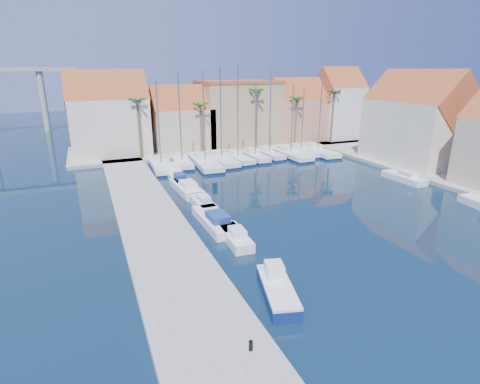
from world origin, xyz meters
The scene contains 35 objects.
ground centered at (0.00, 0.00, 0.00)m, with size 260.00×260.00×0.00m, color #081C30.
quay_west centered at (-9.00, 13.50, 0.25)m, with size 6.00×77.00×0.50m, color gray.
shore_north centered at (10.00, 48.00, 0.25)m, with size 54.00×16.00×0.50m, color gray.
shore_east centered at (32.00, 15.00, 0.25)m, with size 12.00×60.00×0.50m, color gray.
bollard centered at (-7.39, -3.92, 0.77)m, with size 0.22×0.22×0.54m, color black.
fishing_boat centered at (-3.64, 0.39, 0.62)m, with size 3.06×5.57×1.85m.
motorboat_west_0 centered at (-3.10, 8.81, 0.51)m, with size 1.94×5.20×1.40m.
motorboat_west_1 centered at (-3.52, 12.85, 0.51)m, with size 2.51×7.41×1.40m.
motorboat_west_2 centered at (-3.23, 18.02, 0.51)m, with size 1.83×5.08×1.40m.
motorboat_west_3 centered at (-3.39, 23.85, 0.51)m, with size 2.64×7.21×1.40m.
motorboat_west_4 centered at (-3.39, 27.60, 0.51)m, with size 1.82×5.53×1.40m.
motorboat_west_5 centered at (-3.01, 33.38, 0.51)m, with size 2.37×6.17×1.40m.
motorboat_west_6 centered at (-3.36, 37.53, 0.51)m, with size 1.67×5.07×1.40m.
motorboat_east_1 centered at (24.00, 17.30, 0.51)m, with size 2.07×6.11×1.40m.
sailboat_0 centered at (-4.14, 35.88, 0.58)m, with size 3.26×10.28×12.53m.
sailboat_1 centered at (-0.78, 36.90, 0.63)m, with size 2.91×8.82×13.56m.
sailboat_2 centered at (2.30, 35.24, 0.58)m, with size 3.73×11.86×13.76m.
sailboat_3 centered at (5.19, 36.14, 0.60)m, with size 3.05×10.37×14.39m.
sailboat_4 centered at (7.94, 36.13, 0.65)m, with size 3.04×8.88×14.82m.
sailboat_5 centered at (11.02, 36.21, 0.61)m, with size 2.21×8.32×11.98m.
sailboat_6 centered at (13.86, 36.87, 0.65)m, with size 2.70×8.24×13.90m.
sailboat_7 centered at (17.21, 35.76, 0.57)m, with size 3.22×11.04×11.92m.
sailboat_8 centered at (19.83, 36.71, 0.58)m, with size 2.43×9.12×11.01m.
sailboat_9 centered at (22.72, 36.04, 0.58)m, with size 3.38×11.34×13.38m.
building_0 centered at (-10.00, 47.00, 6.52)m, with size 12.30×9.00×13.50m.
building_1 centered at (2.00, 47.00, 5.30)m, with size 10.30×8.00×11.00m.
building_2 centered at (13.00, 48.00, 6.26)m, with size 14.20×10.20×11.50m.
building_3 centered at (25.00, 47.00, 5.86)m, with size 10.30×8.00×12.00m.
building_4 centered at (34.00, 46.00, 6.97)m, with size 8.30×8.00×14.00m.
building_6 centered at (32.00, 24.00, 6.52)m, with size 9.00×14.30×13.50m.
palm_0 centered at (-6.00, 42.00, 9.08)m, with size 2.60×2.60×10.15m.
palm_1 centered at (4.00, 42.00, 8.14)m, with size 2.60×2.60×9.15m.
palm_2 centered at (14.00, 42.00, 10.02)m, with size 2.60×2.60×11.15m.
palm_3 centered at (22.00, 42.00, 8.61)m, with size 2.60×2.60×9.65m.
palm_4 centered at (30.00, 42.00, 9.55)m, with size 2.60×2.60×10.65m.
Camera 1 is at (-13.72, -17.87, 13.84)m, focal length 28.00 mm.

